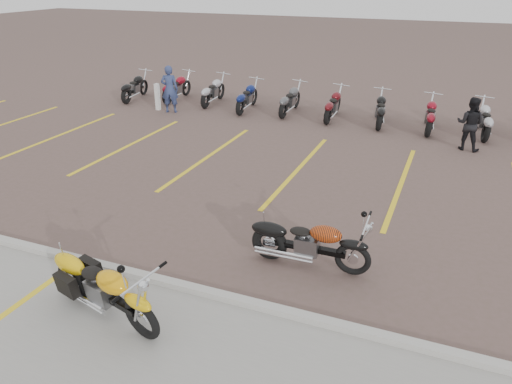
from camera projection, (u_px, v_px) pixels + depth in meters
ground at (237, 237)px, 10.04m from camera, size 100.00×100.00×0.00m
curb at (187, 288)px, 8.33m from camera, size 60.00×0.18×0.12m
parking_stripes at (298, 169)px, 13.41m from camera, size 38.00×5.50×0.01m
yellow_cruiser at (105, 289)px, 7.58m from camera, size 2.30×0.76×0.96m
flame_cruiser at (307, 244)px, 8.87m from camera, size 2.20×0.33×0.90m
person_a at (170, 89)px, 18.46m from camera, size 0.73×0.60×1.74m
person_b at (470, 124)px, 14.59m from camera, size 0.87×0.74×1.58m
bollard at (158, 97)px, 18.91m from camera, size 0.16×0.16×1.00m
bg_bike_row at (333, 103)px, 17.78m from camera, size 17.31×2.05×1.10m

